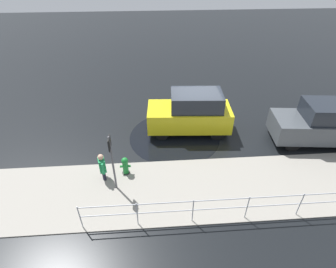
{
  "coord_description": "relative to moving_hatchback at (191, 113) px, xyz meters",
  "views": [
    {
      "loc": [
        2.11,
        10.93,
        7.41
      ],
      "look_at": [
        1.45,
        1.84,
        0.9
      ],
      "focal_mm": 28.0,
      "sensor_mm": 36.0,
      "label": 1
    }
  ],
  "objects": [
    {
      "name": "metal_railing",
      "position": [
        -0.21,
        5.26,
        -0.31
      ],
      "size": [
        8.91,
        0.04,
        1.05
      ],
      "color": "#B7BABF",
      "rests_on": "ground"
    },
    {
      "name": "ground_plane",
      "position": [
        -0.25,
        -0.36,
        -1.03
      ],
      "size": [
        60.0,
        60.0,
        0.0
      ],
      "primitive_type": "plane",
      "color": "black"
    },
    {
      "name": "pedestrian",
      "position": [
        3.81,
        3.06,
        -0.34
      ],
      "size": [
        0.33,
        0.55,
        1.22
      ],
      "color": "#1E8C4C",
      "rests_on": "ground"
    },
    {
      "name": "sign_post",
      "position": [
        3.29,
        3.59,
        0.55
      ],
      "size": [
        0.07,
        0.44,
        2.4
      ],
      "color": "#4C4C51",
      "rests_on": "ground"
    },
    {
      "name": "parked_sedan",
      "position": [
        -5.86,
        1.29,
        -0.03
      ],
      "size": [
        4.46,
        2.18,
        1.98
      ],
      "color": "#474C51",
      "rests_on": "ground"
    },
    {
      "name": "kerb_strip",
      "position": [
        -0.25,
        3.84,
        -1.01
      ],
      "size": [
        24.0,
        3.2,
        0.04
      ],
      "primitive_type": "cube",
      "color": "gray",
      "rests_on": "ground"
    },
    {
      "name": "puddle_patch",
      "position": [
        0.81,
        0.45,
        -1.02
      ],
      "size": [
        4.3,
        4.3,
        0.01
      ],
      "primitive_type": "cylinder",
      "color": "black",
      "rests_on": "ground"
    },
    {
      "name": "fire_hydrant",
      "position": [
        2.98,
        2.82,
        -0.63
      ],
      "size": [
        0.42,
        0.31,
        0.8
      ],
      "color": "#197A2D",
      "rests_on": "ground"
    },
    {
      "name": "moving_hatchback",
      "position": [
        0.0,
        0.0,
        0.0
      ],
      "size": [
        4.0,
        1.94,
        2.06
      ],
      "color": "yellow",
      "rests_on": "ground"
    }
  ]
}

